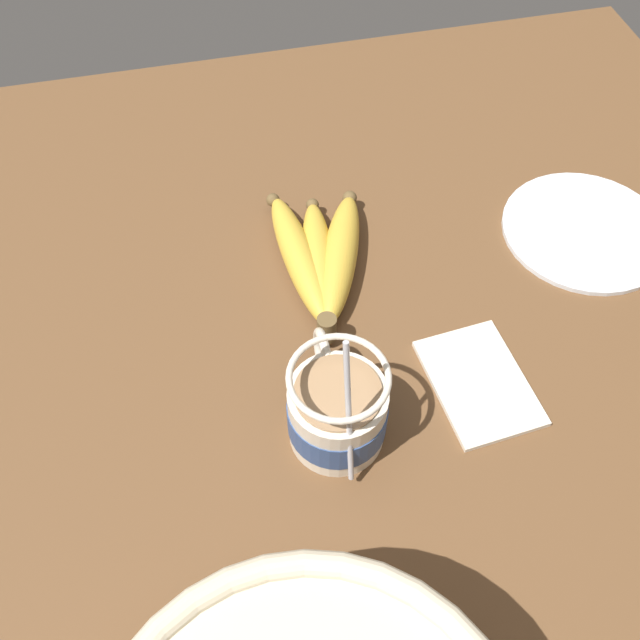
{
  "coord_description": "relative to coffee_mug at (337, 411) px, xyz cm",
  "views": [
    {
      "loc": [
        -34.25,
        9.59,
        64.2
      ],
      "look_at": [
        6.23,
        0.2,
        8.2
      ],
      "focal_mm": 40.0,
      "sensor_mm": 36.0,
      "label": 1
    }
  ],
  "objects": [
    {
      "name": "napkin",
      "position": [
        1.97,
        -15.04,
        -3.8
      ],
      "size": [
        13.53,
        10.05,
        0.6
      ],
      "color": "beige",
      "rests_on": "table"
    },
    {
      "name": "small_plate",
      "position": [
        18.7,
        -34.42,
        -3.8
      ],
      "size": [
        19.14,
        19.14,
        0.6
      ],
      "color": "silver",
      "rests_on": "table"
    },
    {
      "name": "table",
      "position": [
        3.74,
        -0.95,
        -5.93
      ],
      "size": [
        118.25,
        118.25,
        3.68
      ],
      "color": "brown",
      "rests_on": "ground"
    },
    {
      "name": "coffee_mug",
      "position": [
        0.0,
        0.0,
        0.0
      ],
      "size": [
        13.85,
        9.13,
        17.39
      ],
      "color": "beige",
      "rests_on": "table"
    },
    {
      "name": "banana_bunch",
      "position": [
        20.13,
        -3.01,
        -2.28
      ],
      "size": [
        21.93,
        12.37,
        4.14
      ],
      "color": "brown",
      "rests_on": "table"
    }
  ]
}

